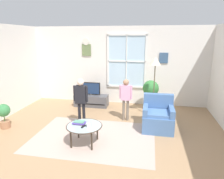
% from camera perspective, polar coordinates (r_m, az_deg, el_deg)
% --- Properties ---
extents(ground_plane, '(6.61, 6.30, 0.02)m').
position_cam_1_polar(ground_plane, '(4.77, -3.94, -14.42)').
color(ground_plane, '#9E7A56').
extents(back_wall, '(6.01, 0.17, 2.66)m').
position_cam_1_polar(back_wall, '(7.09, 1.91, 6.81)').
color(back_wall, silver).
rests_on(back_wall, ground_plane).
extents(area_rug, '(2.84, 1.99, 0.01)m').
position_cam_1_polar(area_rug, '(4.94, -5.18, -13.18)').
color(area_rug, tan).
rests_on(area_rug, ground_plane).
extents(tv_stand, '(1.14, 0.42, 0.39)m').
position_cam_1_polar(tv_stand, '(6.95, -5.86, -3.10)').
color(tv_stand, '#4C4C51').
rests_on(tv_stand, ground_plane).
extents(television, '(0.63, 0.08, 0.44)m').
position_cam_1_polar(television, '(6.83, -5.96, 0.29)').
color(television, '#4C4C4C').
rests_on(television, tv_stand).
extents(armchair, '(0.76, 0.74, 0.87)m').
position_cam_1_polar(armchair, '(5.32, 12.82, -7.60)').
color(armchair, '#476B9E').
rests_on(armchair, ground_plane).
extents(coffee_table, '(0.79, 0.79, 0.44)m').
position_cam_1_polar(coffee_table, '(4.51, -7.83, -10.32)').
color(coffee_table, '#99B2B7').
rests_on(coffee_table, ground_plane).
extents(book_stack, '(0.27, 0.16, 0.07)m').
position_cam_1_polar(book_stack, '(4.57, -9.27, -9.23)').
color(book_stack, '#4C3A4A').
rests_on(book_stack, coffee_table).
extents(cup, '(0.08, 0.08, 0.08)m').
position_cam_1_polar(cup, '(4.40, -6.66, -9.98)').
color(cup, white).
rests_on(cup, coffee_table).
extents(remote_near_books, '(0.07, 0.15, 0.02)m').
position_cam_1_polar(remote_near_books, '(4.44, -8.10, -10.27)').
color(remote_near_books, black).
rests_on(remote_near_books, coffee_table).
extents(remote_near_cup, '(0.05, 0.14, 0.02)m').
position_cam_1_polar(remote_near_cup, '(4.49, -6.87, -9.93)').
color(remote_near_cup, black).
rests_on(remote_near_cup, coffee_table).
extents(person_black_shirt, '(0.39, 0.18, 1.28)m').
position_cam_1_polar(person_black_shirt, '(5.25, -8.75, -2.14)').
color(person_black_shirt, black).
rests_on(person_black_shirt, ground_plane).
extents(person_pink_shirt, '(0.36, 0.16, 1.19)m').
position_cam_1_polar(person_pink_shirt, '(5.60, 3.92, -1.55)').
color(person_pink_shirt, '#726656').
rests_on(person_pink_shirt, ground_plane).
extents(potted_plant_by_window, '(0.51, 0.51, 0.97)m').
position_cam_1_polar(potted_plant_by_window, '(6.57, 10.83, -0.63)').
color(potted_plant_by_window, silver).
rests_on(potted_plant_by_window, ground_plane).
extents(potted_plant_corner, '(0.33, 0.33, 0.65)m').
position_cam_1_polar(potted_plant_corner, '(5.92, -28.24, -6.06)').
color(potted_plant_corner, '#9E6B4C').
rests_on(potted_plant_corner, ground_plane).
extents(floor_lamp, '(0.32, 0.32, 1.77)m').
position_cam_1_polar(floor_lamp, '(5.78, 12.08, 6.16)').
color(floor_lamp, black).
rests_on(floor_lamp, ground_plane).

